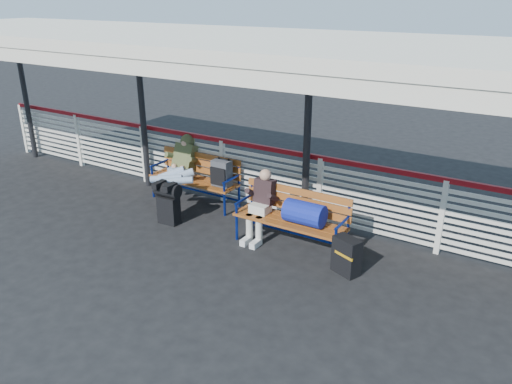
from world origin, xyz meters
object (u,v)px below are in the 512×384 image
Objects in this scene: luggage_stack at (168,201)px; bench_left at (205,173)px; suitcase_side at (346,256)px; traveler_man at (177,172)px; bench_right at (299,213)px; companion_person at (261,204)px.

luggage_stack is 0.41× the size of bench_left.
traveler_man is at bearing -167.67° from suitcase_side.
traveler_man reaches higher than bench_right.
companion_person is (1.65, 0.34, 0.19)m from luggage_stack.
companion_person reaches higher than suitcase_side.
suitcase_side is at bearing -9.95° from traveler_man.
suitcase_side is at bearing -10.54° from companion_person.
bench_right is 1.57× the size of companion_person.
bench_left reaches higher than bench_right.
bench_left is (0.02, 1.03, 0.20)m from luggage_stack.
bench_left is 0.52m from traveler_man.
companion_person is 1.66m from suitcase_side.
bench_right is at bearing -16.58° from bench_left.
suitcase_side is (0.91, -0.30, -0.33)m from bench_right.
bench_right reaches higher than luggage_stack.
traveler_man is 1.40× the size of companion_person.
traveler_man reaches higher than companion_person.
traveler_man is at bearing 170.52° from companion_person.
bench_right is 3.27× the size of suitcase_side.
luggage_stack is at bearing -91.09° from bench_left.
traveler_man reaches higher than luggage_stack.
companion_person is (2.00, -0.33, -0.08)m from traveler_man.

